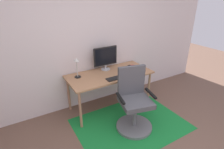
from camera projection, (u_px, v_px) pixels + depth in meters
wall_back at (84, 39)px, 3.29m from camera, size 6.00×0.10×2.60m
area_rug at (130, 124)px, 3.12m from camera, size 1.81×1.33×0.01m
desk at (110, 77)px, 3.36m from camera, size 1.57×0.71×0.71m
monitor at (105, 57)px, 3.41m from camera, size 0.48×0.18×0.45m
keyboard at (118, 78)px, 3.16m from camera, size 0.43×0.13×0.02m
computer_mouse at (131, 74)px, 3.29m from camera, size 0.06×0.10×0.03m
coffee_cup at (133, 68)px, 3.43m from camera, size 0.09×0.09×0.11m
cell_phone at (131, 66)px, 3.65m from camera, size 0.07×0.14×0.01m
desk_lamp at (77, 65)px, 3.09m from camera, size 0.11×0.11×0.36m
office_chair at (134, 105)px, 2.92m from camera, size 0.61×0.60×1.04m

